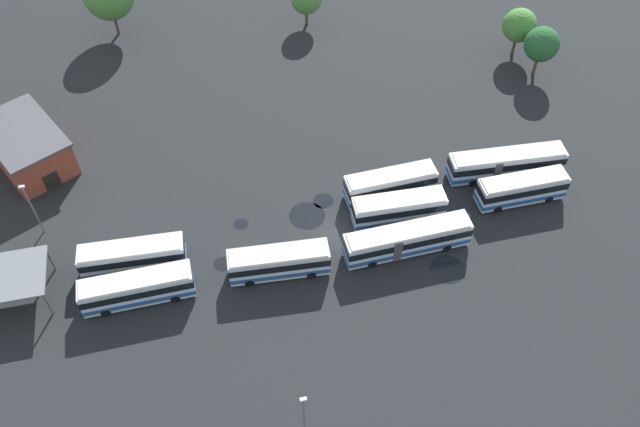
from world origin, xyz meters
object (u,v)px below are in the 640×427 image
Objects in this scene: bus_row3_slot2 at (506,163)px; tree_north_edge at (519,25)px; lamp_post_mid_lot at (32,207)px; tree_south_edge at (542,44)px; bus_row2_slot1 at (399,208)px; bus_row0_slot0 at (137,288)px; bus_row2_slot2 at (390,184)px; bus_row1_slot0 at (279,262)px; maintenance_shelter at (1,278)px; depot_building at (27,147)px; lamp_post_near_entrance at (304,418)px; bus_row3_slot1 at (522,189)px; bus_row0_slot1 at (133,256)px; bus_row2_slot0 at (407,239)px.

bus_row3_slot2 is 2.00× the size of tree_north_edge.
tree_south_edge is (64.39, 13.69, 0.73)m from lamp_post_mid_lot.
bus_row2_slot1 is 39.06m from lamp_post_mid_lot.
bus_row0_slot0 and bus_row2_slot2 have the same top height.
bus_row1_slot0 is at bearing -151.20° from bus_row2_slot2.
maintenance_shelter is at bearing -178.27° from bus_row2_slot1.
bus_row2_slot2 is at bearing -138.53° from tree_north_edge.
depot_building is 47.53m from lamp_post_near_entrance.
bus_row1_slot0 is 14.74m from bus_row2_slot1.
bus_row3_slot2 is at bearing 91.68° from bus_row3_slot1.
bus_row0_slot0 is 1.62× the size of tree_north_edge.
depot_building is at bearing 121.36° from bus_row0_slot1.
depot_building reaches higher than bus_row0_slot0.
bus_row0_slot1 is 0.78× the size of depot_building.
bus_row3_slot2 is 55.53m from maintenance_shelter.
bus_row2_slot1 is 3.71m from bus_row2_slot2.
tree_north_edge is (39.38, 30.02, 2.70)m from bus_row1_slot0.
bus_row1_slot0 is at bearing -41.26° from depot_building.
bus_row3_slot1 is at bearing -88.32° from bus_row3_slot2.
bus_row2_slot0 is 23.20m from lamp_post_near_entrance.
bus_row2_slot0 is at bearing -136.57° from tree_south_edge.
bus_row2_slot1 is 1.20× the size of maintenance_shelter.
bus_row3_slot2 is (-0.12, 4.12, 0.00)m from bus_row3_slot1.
bus_row1_slot0 is at bearing 0.04° from bus_row0_slot0.
bus_row0_slot0 is 59.98m from tree_south_edge.
lamp_post_mid_lot reaches higher than tree_south_edge.
maintenance_shelter is at bearing -161.83° from tree_south_edge.
maintenance_shelter is (-12.59, 2.93, 1.72)m from bus_row0_slot0.
bus_row0_slot0 is 1.06× the size of bus_row2_slot2.
bus_row2_slot2 is (0.64, 8.03, -0.00)m from bus_row2_slot0.
lamp_post_near_entrance is (-15.27, -22.00, 2.59)m from bus_row2_slot1.
lamp_post_near_entrance reaches higher than bus_row2_slot0.
bus_row3_slot1 is (28.52, 3.87, -0.00)m from bus_row1_slot0.
lamp_post_mid_lot is (-9.93, 11.25, 2.24)m from bus_row0_slot0.
bus_row3_slot1 is 1.39× the size of lamp_post_mid_lot.
bus_row2_slot1 is 1.02× the size of bus_row3_slot1.
tree_south_edge reaches higher than bus_row2_slot2.
bus_row0_slot1 is 1.48× the size of lamp_post_mid_lot.
lamp_post_mid_lot is 1.06× the size of tree_north_edge.
bus_row1_slot0 is 1.44× the size of lamp_post_mid_lot.
bus_row2_slot2 is 14.09m from bus_row3_slot2.
lamp_post_near_entrance is (13.14, -17.83, 2.59)m from bus_row0_slot0.
lamp_post_near_entrance is at bearing -130.25° from tree_north_edge.
tree_north_edge is 5.16m from tree_south_edge.
tree_north_edge is (25.07, 22.15, 2.70)m from bus_row2_slot2.
bus_row2_slot1 is at bearing 83.84° from bus_row2_slot0.
bus_row0_slot1 is 1.25× the size of maintenance_shelter.
bus_row2_slot0 is 40.70m from maintenance_shelter.
tree_north_edge reaches higher than bus_row0_slot0.
bus_row0_slot0 is at bearing -62.97° from depot_building.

